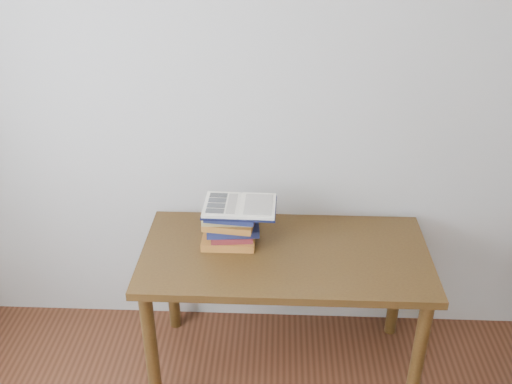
{
  "coord_description": "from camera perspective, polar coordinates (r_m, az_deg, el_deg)",
  "views": [
    {
      "loc": [
        0.01,
        -0.72,
        2.17
      ],
      "look_at": [
        -0.08,
        1.42,
        0.97
      ],
      "focal_mm": 40.0,
      "sensor_mm": 36.0,
      "label": 1
    }
  ],
  "objects": [
    {
      "name": "book_stack",
      "position": [
        2.58,
        -2.59,
        -3.36
      ],
      "size": [
        0.26,
        0.22,
        0.18
      ],
      "color": "#9B4D23",
      "rests_on": "desk"
    },
    {
      "name": "desk",
      "position": [
        2.63,
        2.89,
        -7.76
      ],
      "size": [
        1.29,
        0.65,
        0.69
      ],
      "color": "#462F11",
      "rests_on": "ground"
    },
    {
      "name": "open_book",
      "position": [
        2.52,
        -1.63,
        -1.42
      ],
      "size": [
        0.33,
        0.23,
        0.03
      ],
      "rotation": [
        0.0,
        0.0,
        -0.02
      ],
      "color": "black",
      "rests_on": "book_stack"
    },
    {
      "name": "room_shell",
      "position": [
        0.92,
        -3.65,
        -7.49
      ],
      "size": [
        3.54,
        3.54,
        2.62
      ],
      "color": "#B9B7AF",
      "rests_on": "ground"
    }
  ]
}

